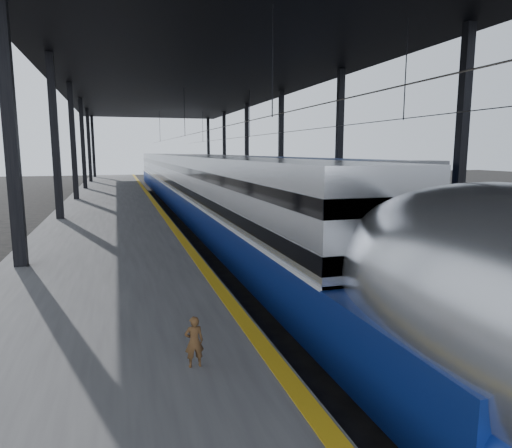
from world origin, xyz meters
name	(u,v)px	position (x,y,z in m)	size (l,w,h in m)	color
ground	(259,341)	(0.00, 0.00, 0.00)	(160.00, 160.00, 0.00)	black
platform	(110,214)	(-3.50, 20.00, 0.50)	(6.00, 80.00, 1.00)	#4C4C4F
yellow_strip	(156,204)	(-0.70, 20.00, 1.00)	(0.30, 80.00, 0.01)	gold
rails	(235,215)	(4.50, 20.00, 0.08)	(6.52, 80.00, 0.16)	slate
canopy	(193,74)	(1.90, 20.00, 9.12)	(18.00, 75.00, 9.47)	black
tgv_train	(191,186)	(2.00, 22.52, 1.90)	(2.84, 65.20, 4.07)	#BABCC2
second_train	(230,177)	(7.00, 31.48, 2.03)	(2.90, 56.05, 4.00)	navy
child	(194,342)	(-1.95, -2.85, 1.41)	(0.30, 0.20, 0.82)	#50341A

